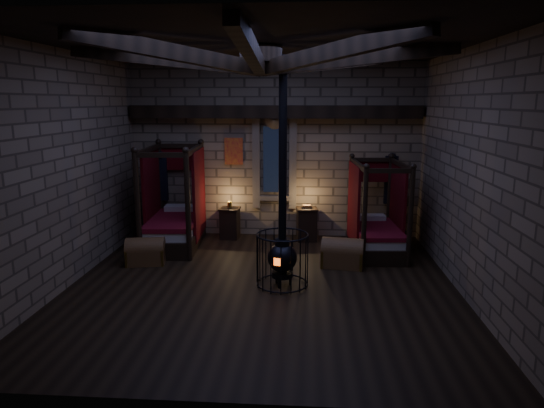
# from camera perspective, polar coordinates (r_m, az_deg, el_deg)

# --- Properties ---
(room) EXTENTS (7.02, 7.02, 4.29)m
(room) POSITION_cam_1_polar(r_m,az_deg,el_deg) (8.42, -1.25, 15.04)
(room) COLOR black
(room) RESTS_ON ground
(bed_left) EXTENTS (1.30, 2.26, 2.28)m
(bed_left) POSITION_cam_1_polar(r_m,az_deg,el_deg) (11.46, -11.36, -2.03)
(bed_left) COLOR black
(bed_left) RESTS_ON ground
(bed_right) EXTENTS (1.14, 1.99, 2.01)m
(bed_right) POSITION_cam_1_polar(r_m,az_deg,el_deg) (10.98, 12.15, -3.04)
(bed_right) COLOR black
(bed_right) RESTS_ON ground
(trunk_left) EXTENTS (0.84, 0.61, 0.57)m
(trunk_left) POSITION_cam_1_polar(r_m,az_deg,el_deg) (10.37, -14.65, -5.48)
(trunk_left) COLOR brown
(trunk_left) RESTS_ON ground
(trunk_right) EXTENTS (0.90, 0.64, 0.61)m
(trunk_right) POSITION_cam_1_polar(r_m,az_deg,el_deg) (9.98, 8.28, -5.79)
(trunk_right) COLOR brown
(trunk_right) RESTS_ON ground
(nightstand_left) EXTENTS (0.51, 0.49, 0.92)m
(nightstand_left) POSITION_cam_1_polar(r_m,az_deg,el_deg) (11.89, -4.98, -2.20)
(nightstand_left) COLOR black
(nightstand_left) RESTS_ON ground
(nightstand_right) EXTENTS (0.55, 0.53, 0.87)m
(nightstand_right) POSITION_cam_1_polar(r_m,az_deg,el_deg) (11.68, 4.10, -2.34)
(nightstand_right) COLOR black
(nightstand_right) RESTS_ON ground
(stove) EXTENTS (0.95, 0.95, 4.05)m
(stove) POSITION_cam_1_polar(r_m,az_deg,el_deg) (8.79, 1.22, -5.87)
(stove) COLOR black
(stove) RESTS_ON ground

